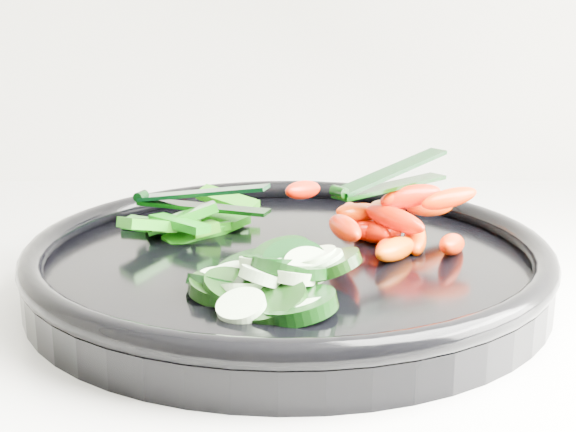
{
  "coord_description": "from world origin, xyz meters",
  "views": [
    {
      "loc": [
        0.37,
        1.1,
        1.14
      ],
      "look_at": [
        0.37,
        1.65,
        0.99
      ],
      "focal_mm": 50.0,
      "sensor_mm": 36.0,
      "label": 1
    }
  ],
  "objects": [
    {
      "name": "tong_carrot",
      "position": [
        0.44,
        1.68,
        1.0
      ],
      "size": [
        0.1,
        0.09,
        0.02
      ],
      "color": "black",
      "rests_on": "carrot_pile"
    },
    {
      "name": "cucumber_pile",
      "position": [
        0.36,
        1.57,
        0.96
      ],
      "size": [
        0.13,
        0.13,
        0.04
      ],
      "color": "black",
      "rests_on": "veggie_tray"
    },
    {
      "name": "carrot_pile",
      "position": [
        0.45,
        1.68,
        0.97
      ],
      "size": [
        0.15,
        0.15,
        0.06
      ],
      "color": "#E54300",
      "rests_on": "veggie_tray"
    },
    {
      "name": "pepper_pile",
      "position": [
        0.29,
        1.71,
        0.96
      ],
      "size": [
        0.11,
        0.13,
        0.04
      ],
      "color": "#27700A",
      "rests_on": "veggie_tray"
    },
    {
      "name": "veggie_tray",
      "position": [
        0.37,
        1.65,
        0.95
      ],
      "size": [
        0.48,
        0.48,
        0.04
      ],
      "color": "black",
      "rests_on": "counter"
    },
    {
      "name": "tong_pepper",
      "position": [
        0.3,
        1.71,
        0.98
      ],
      "size": [
        0.11,
        0.05,
        0.02
      ],
      "color": "black",
      "rests_on": "pepper_pile"
    }
  ]
}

